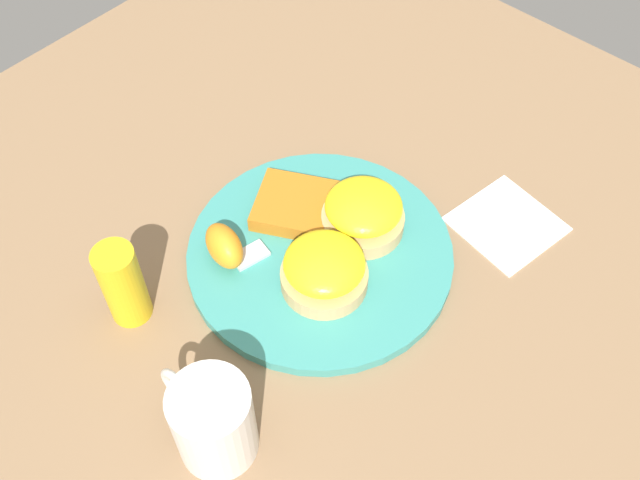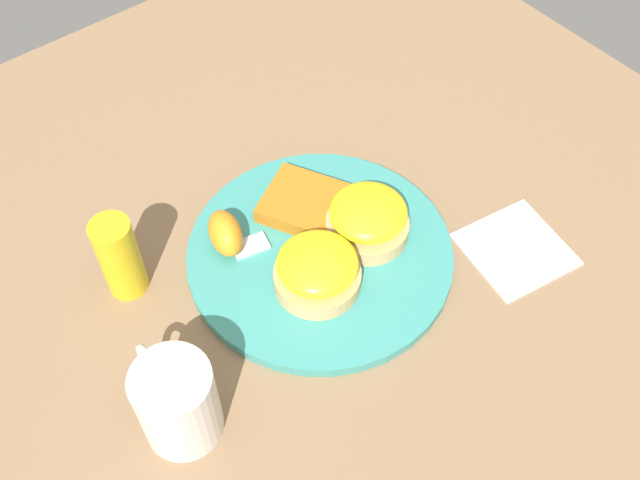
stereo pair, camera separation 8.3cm
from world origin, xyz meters
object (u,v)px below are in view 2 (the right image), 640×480
Objects in this scene: orange_wedge at (225,233)px; fork at (303,227)px; sandwich_benedict_right at (368,219)px; hashbrown_patty at (304,203)px; condiment_bottle at (119,257)px; sandwich_benedict_left at (317,270)px; cup at (177,402)px.

fork is (-0.03, -0.08, -0.02)m from orange_wedge.
hashbrown_patty is at bearing 24.67° from sandwich_benedict_right.
hashbrown_patty is (0.07, 0.03, -0.02)m from sandwich_benedict_right.
condiment_bottle is (0.03, 0.11, 0.02)m from orange_wedge.
sandwich_benedict_left is 0.88× the size of cup.
sandwich_benedict_right is 0.28m from condiment_bottle.
sandwich_benedict_left is 1.04× the size of hashbrown_patty.
cup reaches higher than orange_wedge.
condiment_bottle is at bearing 64.53° from sandwich_benedict_right.
sandwich_benedict_right is 0.91× the size of condiment_bottle.
cup reaches higher than sandwich_benedict_right.
cup is 1.03× the size of condiment_bottle.
sandwich_benedict_right reaches higher than fork.
cup is at bearing 101.68° from sandwich_benedict_left.
condiment_bottle is at bearing 78.25° from hashbrown_patty.
orange_wedge is 0.21m from cup.
condiment_bottle reaches higher than hashbrown_patty.
cup is at bearing 133.95° from orange_wedge.
cup is at bearing 167.28° from condiment_bottle.
hashbrown_patty is 0.10m from orange_wedge.
cup is (-0.13, 0.25, 0.03)m from hashbrown_patty.
hashbrown_patty is 0.22m from condiment_bottle.
orange_wedge is 0.55× the size of cup.
hashbrown_patty is at bearing -62.16° from cup.
fork is 1.88× the size of condiment_bottle.
cup is (-0.15, 0.15, 0.01)m from orange_wedge.
sandwich_benedict_right is at bearing -115.47° from condiment_bottle.
orange_wedge is at bearing -105.94° from condiment_bottle.
condiment_bottle is (0.12, 0.25, 0.01)m from sandwich_benedict_right.
fork is at bearing -108.77° from condiment_bottle.
sandwich_benedict_right is 0.30m from cup.
sandwich_benedict_right is 0.48× the size of fork.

